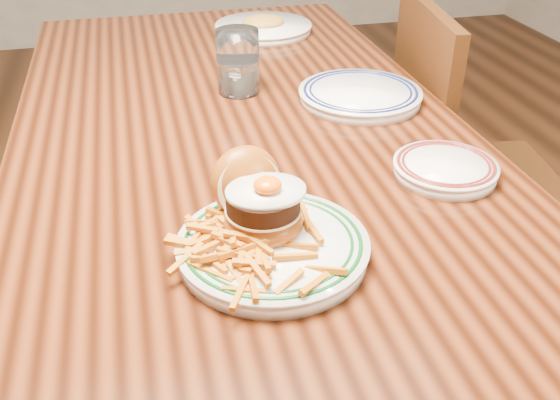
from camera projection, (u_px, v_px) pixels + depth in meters
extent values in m
plane|color=black|center=(249.00, 388.00, 1.60)|extent=(6.00, 6.00, 0.00)
cube|color=black|center=(239.00, 133.00, 1.22)|extent=(0.85, 1.60, 0.05)
cylinder|color=black|center=(87.00, 153.00, 1.96)|extent=(0.07, 0.07, 0.70)
cylinder|color=black|center=(310.00, 129.00, 2.10)|extent=(0.07, 0.07, 0.70)
cube|color=#3F240D|center=(480.00, 186.00, 1.63)|extent=(0.48, 0.48, 0.04)
cube|color=#3F240D|center=(420.00, 101.00, 1.49)|extent=(0.09, 0.42, 0.45)
cylinder|color=#3F240D|center=(504.00, 217.00, 1.91)|extent=(0.04, 0.04, 0.41)
cylinder|color=#3F240D|center=(389.00, 222.00, 1.89)|extent=(0.04, 0.04, 0.41)
cylinder|color=#3F240D|center=(557.00, 293.00, 1.61)|extent=(0.04, 0.04, 0.41)
cylinder|color=#3F240D|center=(421.00, 300.00, 1.58)|extent=(0.04, 0.04, 0.41)
cylinder|color=white|center=(273.00, 250.00, 0.83)|extent=(0.25, 0.25, 0.02)
cylinder|color=white|center=(273.00, 242.00, 0.83)|extent=(0.26, 0.26, 0.01)
torus|color=#0C4816|center=(273.00, 241.00, 0.83)|extent=(0.24, 0.24, 0.01)
torus|color=#0C4816|center=(273.00, 241.00, 0.83)|extent=(0.22, 0.22, 0.01)
ellipsoid|color=#975013|center=(263.00, 221.00, 0.84)|extent=(0.11, 0.11, 0.05)
cylinder|color=beige|center=(263.00, 210.00, 0.84)|extent=(0.10, 0.10, 0.00)
cylinder|color=black|center=(263.00, 201.00, 0.83)|extent=(0.10, 0.10, 0.03)
ellipsoid|color=white|center=(266.00, 191.00, 0.82)|extent=(0.11, 0.09, 0.01)
ellipsoid|color=#FF5805|center=(268.00, 185.00, 0.81)|extent=(0.04, 0.04, 0.02)
ellipsoid|color=#975013|center=(246.00, 181.00, 0.88)|extent=(0.12, 0.10, 0.12)
cylinder|color=beige|center=(250.00, 188.00, 0.86)|extent=(0.10, 0.05, 0.09)
cylinder|color=white|center=(445.00, 171.00, 1.02)|extent=(0.17, 0.17, 0.02)
cylinder|color=white|center=(446.00, 165.00, 1.01)|extent=(0.17, 0.17, 0.01)
torus|color=maroon|center=(446.00, 164.00, 1.01)|extent=(0.16, 0.16, 0.01)
torus|color=maroon|center=(446.00, 164.00, 1.01)|extent=(0.14, 0.14, 0.01)
cube|color=silver|center=(454.00, 160.00, 1.03)|extent=(0.07, 0.10, 0.00)
cylinder|color=white|center=(360.00, 97.00, 1.28)|extent=(0.25, 0.25, 0.02)
cylinder|color=white|center=(360.00, 91.00, 1.28)|extent=(0.25, 0.25, 0.01)
torus|color=#0F164C|center=(360.00, 91.00, 1.28)|extent=(0.23, 0.23, 0.01)
torus|color=#0F164C|center=(360.00, 91.00, 1.28)|extent=(0.21, 0.21, 0.01)
cylinder|color=white|center=(238.00, 62.00, 1.30)|extent=(0.09, 0.09, 0.13)
cylinder|color=silver|center=(239.00, 76.00, 1.32)|extent=(0.08, 0.08, 0.06)
cylinder|color=white|center=(263.00, 29.00, 1.69)|extent=(0.26, 0.26, 0.02)
cylinder|color=white|center=(263.00, 25.00, 1.68)|extent=(0.26, 0.26, 0.01)
ellipsoid|color=#BC8F35|center=(263.00, 22.00, 1.68)|extent=(0.11, 0.09, 0.03)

